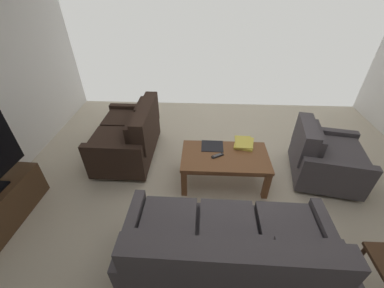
{
  "coord_description": "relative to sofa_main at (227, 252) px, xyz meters",
  "views": [
    {
      "loc": [
        0.33,
        2.26,
        2.36
      ],
      "look_at": [
        0.42,
        0.26,
        0.9
      ],
      "focal_mm": 22.28,
      "sensor_mm": 36.0,
      "label": 1
    }
  ],
  "objects": [
    {
      "name": "ground_plane",
      "position": [
        -0.07,
        -1.12,
        -0.38
      ],
      "size": [
        5.94,
        5.01,
        0.01
      ],
      "primitive_type": "cube",
      "color": "beige"
    },
    {
      "name": "sofa_main",
      "position": [
        0.0,
        0.0,
        0.0
      ],
      "size": [
        1.83,
        0.87,
        0.88
      ],
      "color": "black",
      "rests_on": "ground"
    },
    {
      "name": "loveseat_near",
      "position": [
        1.32,
        -1.76,
        -0.01
      ],
      "size": [
        0.83,
        1.23,
        0.86
      ],
      "color": "black",
      "rests_on": "ground"
    },
    {
      "name": "coffee_table",
      "position": [
        -0.06,
        -1.25,
        0.01
      ],
      "size": [
        1.11,
        0.63,
        0.45
      ],
      "color": "brown",
      "rests_on": "ground"
    },
    {
      "name": "tv_stand",
      "position": [
        2.48,
        -0.51,
        -0.15
      ],
      "size": [
        0.42,
        1.03,
        0.45
      ],
      "color": "#4C331E",
      "rests_on": "ground"
    },
    {
      "name": "armchair_side",
      "position": [
        -1.39,
        -1.42,
        -0.03
      ],
      "size": [
        0.98,
        0.99,
        0.81
      ],
      "color": "black",
      "rests_on": "ground"
    },
    {
      "name": "book_stack",
      "position": [
        -0.32,
        -1.51,
        0.1
      ],
      "size": [
        0.31,
        0.35,
        0.05
      ],
      "color": "#E0CC4C",
      "rests_on": "coffee_table"
    },
    {
      "name": "tv_remote",
      "position": [
        0.04,
        -1.23,
        0.09
      ],
      "size": [
        0.16,
        0.12,
        0.02
      ],
      "color": "black",
      "rests_on": "coffee_table"
    },
    {
      "name": "loose_magazine",
      "position": [
        0.1,
        -1.44,
        0.08
      ],
      "size": [
        0.29,
        0.26,
        0.01
      ],
      "primitive_type": "cube",
      "rotation": [
        0.0,
        0.0,
        1.56
      ],
      "color": "black",
      "rests_on": "coffee_table"
    }
  ]
}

